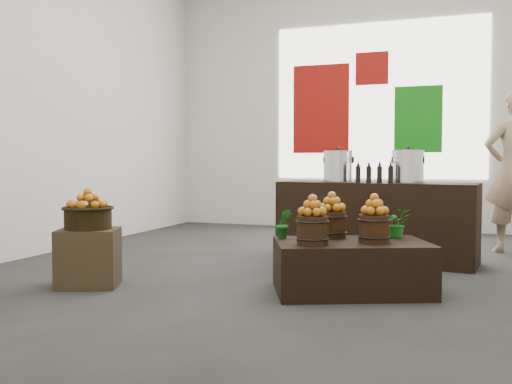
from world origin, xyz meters
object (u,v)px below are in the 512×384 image
(wicker_basket, at_px, (88,219))
(stock_pot_left, at_px, (338,167))
(crate, at_px, (89,258))
(stock_pot_center, at_px, (408,167))
(counter, at_px, (376,222))
(display_table, at_px, (351,267))

(wicker_basket, distance_m, stock_pot_left, 2.76)
(crate, relative_size, stock_pot_center, 1.54)
(crate, height_order, stock_pot_left, stock_pot_left)
(crate, distance_m, counter, 2.98)
(wicker_basket, bearing_deg, crate, 0.00)
(stock_pot_left, distance_m, stock_pot_center, 0.75)
(display_table, xyz_separation_m, stock_pot_center, (0.31, 1.54, 0.79))
(crate, bearing_deg, display_table, 13.35)
(crate, xyz_separation_m, stock_pot_left, (1.70, 2.13, 0.75))
(display_table, relative_size, stock_pot_center, 3.80)
(display_table, bearing_deg, stock_pot_left, 82.44)
(wicker_basket, distance_m, counter, 2.98)
(stock_pot_center, bearing_deg, wicker_basket, -140.08)
(stock_pot_left, bearing_deg, display_table, -75.08)
(display_table, distance_m, stock_pot_left, 1.86)
(wicker_basket, relative_size, counter, 0.19)
(counter, bearing_deg, wicker_basket, -128.86)
(display_table, height_order, stock_pot_center, stock_pot_center)
(stock_pot_center, bearing_deg, counter, 173.36)
(crate, bearing_deg, counter, 44.50)
(stock_pot_left, bearing_deg, crate, -128.62)
(stock_pot_center, bearing_deg, display_table, -101.32)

